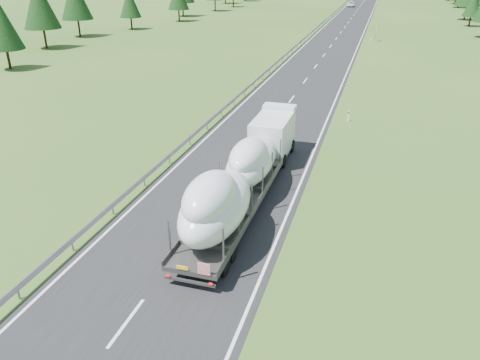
# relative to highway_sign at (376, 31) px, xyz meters

# --- Properties ---
(ground) EXTENTS (400.00, 400.00, 0.00)m
(ground) POSITION_rel_highway_sign_xyz_m (-7.20, -80.00, -1.81)
(ground) COLOR #34521B
(ground) RESTS_ON ground
(road_surface) EXTENTS (10.00, 400.00, 0.02)m
(road_surface) POSITION_rel_highway_sign_xyz_m (-7.20, 20.00, -1.80)
(road_surface) COLOR black
(road_surface) RESTS_ON ground
(guardrail) EXTENTS (0.10, 400.00, 0.76)m
(guardrail) POSITION_rel_highway_sign_xyz_m (-12.50, 19.94, -1.21)
(guardrail) COLOR slate
(guardrail) RESTS_ON ground
(marker_posts) EXTENTS (0.13, 350.08, 1.00)m
(marker_posts) POSITION_rel_highway_sign_xyz_m (-0.70, 75.00, -1.27)
(marker_posts) COLOR silver
(marker_posts) RESTS_ON ground
(highway_sign) EXTENTS (0.08, 0.90, 2.60)m
(highway_sign) POSITION_rel_highway_sign_xyz_m (0.00, 0.00, 0.00)
(highway_sign) COLOR slate
(highway_sign) RESTS_ON ground
(boat_truck) EXTENTS (3.09, 19.19, 4.45)m
(boat_truck) POSITION_rel_highway_sign_xyz_m (-5.46, -68.86, 0.48)
(boat_truck) COLOR silver
(boat_truck) RESTS_ON ground
(distant_van) EXTENTS (2.80, 5.58, 1.52)m
(distant_van) POSITION_rel_highway_sign_xyz_m (-10.16, 71.37, -1.05)
(distant_van) COLOR silver
(distant_van) RESTS_ON ground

